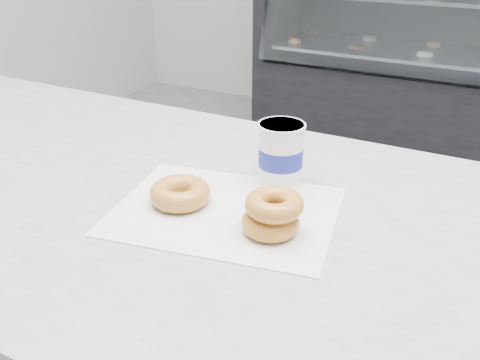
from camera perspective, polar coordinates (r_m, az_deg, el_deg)
The scene contains 5 objects.
display_case at distance 3.47m, azimuth 22.62°, elevation 10.62°, with size 2.40×0.74×1.25m.
wax_paper at distance 0.83m, azimuth -1.56°, elevation -3.31°, with size 0.34×0.26×0.00m, color silver.
donut_single at distance 0.85m, azimuth -6.41°, elevation -1.41°, with size 0.10×0.10×0.03m, color gold.
donut_stack at distance 0.77m, azimuth 3.47°, elevation -3.60°, with size 0.12×0.12×0.06m.
coffee_cup at distance 0.90m, azimuth 4.37°, elevation 2.88°, with size 0.09×0.09×0.11m.
Camera 1 is at (0.29, -1.24, 1.31)m, focal length 40.00 mm.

